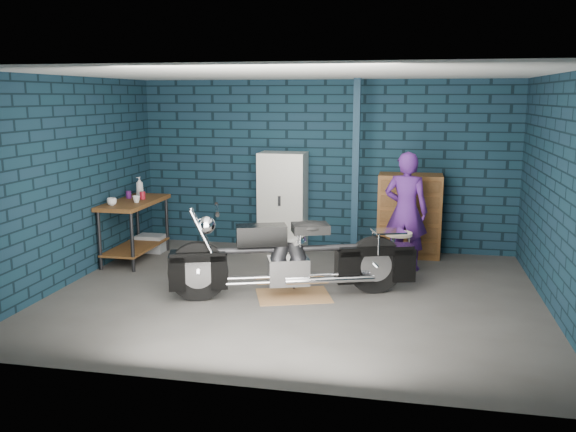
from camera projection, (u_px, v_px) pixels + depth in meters
name	position (u px, v px, depth m)	size (l,w,h in m)	color
ground	(295.00, 295.00, 7.62)	(6.00, 6.00, 0.00)	#4A4845
room_walls	(303.00, 139.00, 7.78)	(6.02, 5.01, 2.71)	#0F2834
support_post	(356.00, 170.00, 9.12)	(0.10, 0.10, 2.70)	#12283A
workbench	(135.00, 230.00, 9.18)	(0.60, 1.40, 0.91)	brown
drip_mat	(293.00, 296.00, 7.57)	(0.89, 0.67, 0.01)	#92643F
motorcycle	(294.00, 251.00, 7.46)	(2.59, 0.70, 1.14)	black
person	(406.00, 211.00, 8.61)	(0.62, 0.40, 1.69)	#491D6F
storage_bin	(151.00, 243.00, 9.72)	(0.43, 0.31, 0.27)	gray
locker	(283.00, 202.00, 9.73)	(0.73, 0.52, 1.57)	silver
tool_chest	(409.00, 216.00, 9.37)	(0.96, 0.53, 1.27)	brown
shop_stool	(398.00, 256.00, 8.19)	(0.36, 0.36, 0.65)	beige
cup_a	(112.00, 202.00, 8.68)	(0.14, 0.14, 0.11)	beige
cup_b	(136.00, 199.00, 8.91)	(0.11, 0.11, 0.10)	beige
mug_purple	(129.00, 195.00, 9.28)	(0.08, 0.08, 0.11)	#4F175C
mug_red	(142.00, 195.00, 9.20)	(0.08, 0.08, 0.12)	maroon
bottle	(140.00, 187.00, 9.45)	(0.12, 0.12, 0.30)	gray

